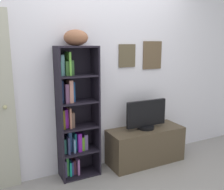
{
  "coord_description": "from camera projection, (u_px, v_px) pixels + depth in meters",
  "views": [
    {
      "loc": [
        -1.29,
        -1.77,
        1.62
      ],
      "look_at": [
        0.03,
        0.85,
        1.0
      ],
      "focal_mm": 40.05,
      "sensor_mm": 36.0,
      "label": 1
    }
  ],
  "objects": [
    {
      "name": "television",
      "position": [
        146.0,
        115.0,
        3.33
      ],
      "size": [
        0.59,
        0.22,
        0.39
      ],
      "color": "black",
      "rests_on": "tv_stand"
    },
    {
      "name": "tv_stand",
      "position": [
        145.0,
        145.0,
        3.42
      ],
      "size": [
        1.04,
        0.41,
        0.48
      ],
      "color": "#4E402F",
      "rests_on": "ground"
    },
    {
      "name": "bookshelf",
      "position": [
        73.0,
        117.0,
        2.98
      ],
      "size": [
        0.47,
        0.27,
        1.58
      ],
      "color": "black",
      "rests_on": "ground"
    },
    {
      "name": "football",
      "position": [
        76.0,
        38.0,
        2.79
      ],
      "size": [
        0.33,
        0.28,
        0.18
      ],
      "primitive_type": "ellipsoid",
      "rotation": [
        0.0,
        0.0,
        -0.44
      ],
      "color": "brown",
      "rests_on": "bookshelf"
    },
    {
      "name": "back_wall",
      "position": [
        101.0,
        73.0,
        3.18
      ],
      "size": [
        4.8,
        0.08,
        2.46
      ],
      "color": "silver",
      "rests_on": "ground"
    }
  ]
}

